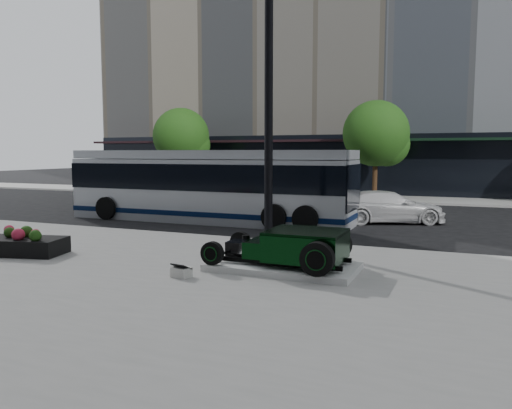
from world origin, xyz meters
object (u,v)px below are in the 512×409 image
at_px(lamppost, 269,113).
at_px(white_sedan, 388,207).
at_px(transit_bus, 209,185).
at_px(hot_rod, 297,246).
at_px(flower_planter, 22,244).

xyz_separation_m(lamppost, white_sedan, (2.61, 6.67, -3.34)).
distance_m(transit_bus, white_sedan, 7.38).
bearing_deg(transit_bus, white_sedan, 17.79).
height_order(hot_rod, transit_bus, transit_bus).
bearing_deg(flower_planter, white_sedan, 53.05).
relative_size(hot_rod, white_sedan, 0.72).
relative_size(flower_planter, white_sedan, 0.54).
relative_size(flower_planter, transit_bus, 0.20).
height_order(lamppost, flower_planter, lamppost).
bearing_deg(white_sedan, hot_rod, 153.33).
bearing_deg(transit_bus, flower_planter, -97.47).
bearing_deg(flower_planter, hot_rod, 7.88).
xyz_separation_m(flower_planter, white_sedan, (8.10, 10.77, 0.26)).
relative_size(lamppost, transit_bus, 0.69).
bearing_deg(hot_rod, white_sedan, 85.88).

